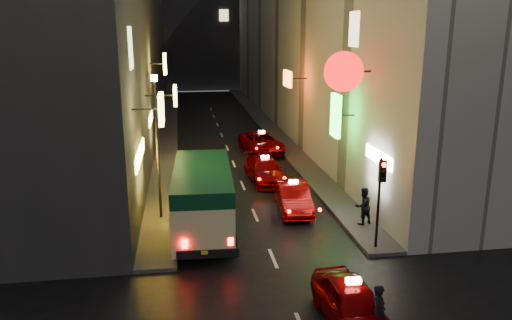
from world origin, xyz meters
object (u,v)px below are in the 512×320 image
traffic_light (381,184)px  lamp_post (157,138)px  pedestrian_crossing (379,309)px  taxi_near (352,301)px  minibus (203,193)px

traffic_light → lamp_post: lamp_post is taller
pedestrian_crossing → traffic_light: bearing=-26.1°
taxi_near → minibus: bearing=117.9°
lamp_post → pedestrian_crossing: bearing=-58.0°
taxi_near → pedestrian_crossing: (0.46, -0.77, 0.17)m
taxi_near → lamp_post: bearing=122.1°
taxi_near → lamp_post: lamp_post is taller
taxi_near → lamp_post: 11.03m
minibus → taxi_near: 8.30m
minibus → pedestrian_crossing: minibus is taller
minibus → lamp_post: (-1.79, 1.72, 1.97)m
minibus → traffic_light: size_ratio=1.87×
lamp_post → traffic_light: bearing=-28.9°
minibus → lamp_post: bearing=136.2°
minibus → pedestrian_crossing: (4.31, -8.06, -0.84)m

